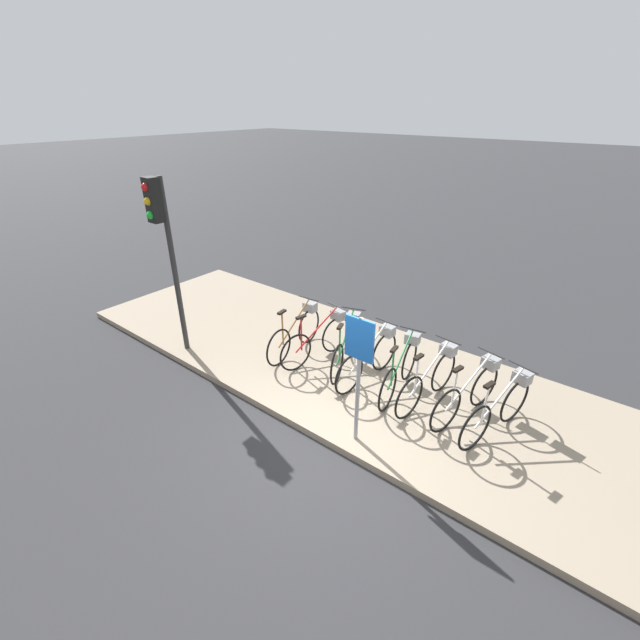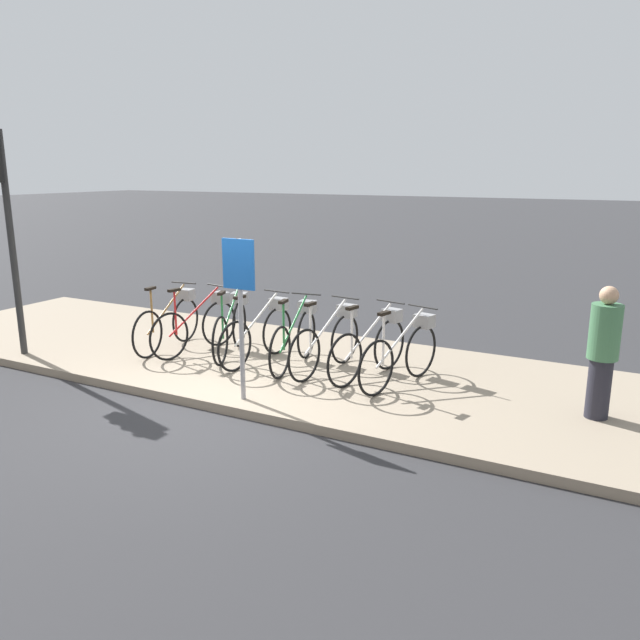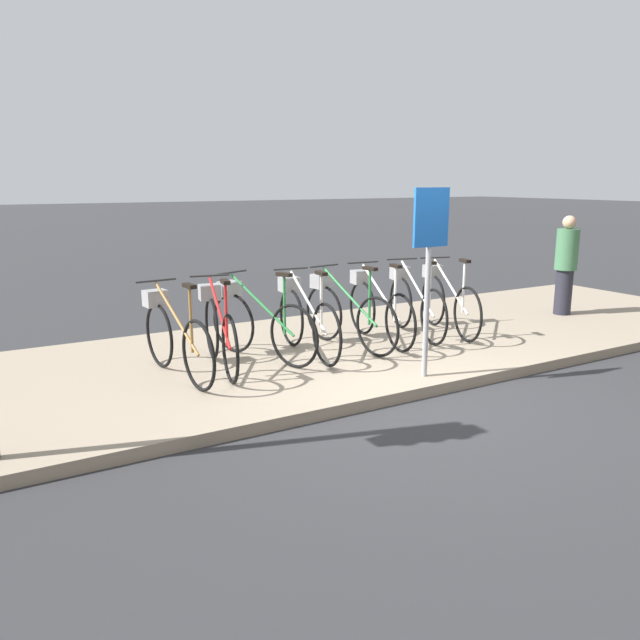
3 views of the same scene
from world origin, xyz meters
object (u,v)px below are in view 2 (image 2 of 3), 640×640
at_px(parked_bicycle_1, 199,323).
at_px(parked_bicycle_3, 261,331).
at_px(parked_bicycle_5, 329,339).
at_px(parked_bicycle_6, 372,344).
at_px(parked_bicycle_7, 404,351).
at_px(parked_bicycle_0, 170,320).
at_px(pedestrian, 603,351).
at_px(sign_post, 240,292).
at_px(parked_bicycle_4, 296,335).
at_px(parked_bicycle_2, 232,325).

height_order(parked_bicycle_1, parked_bicycle_3, same).
relative_size(parked_bicycle_5, parked_bicycle_6, 1.02).
bearing_deg(parked_bicycle_7, parked_bicycle_0, -178.74).
bearing_deg(pedestrian, sign_post, -160.27).
distance_m(parked_bicycle_3, pedestrian, 4.64).
bearing_deg(parked_bicycle_4, pedestrian, -0.98).
distance_m(parked_bicycle_4, parked_bicycle_6, 1.16).
bearing_deg(parked_bicycle_7, parked_bicycle_4, 178.85).
distance_m(parked_bicycle_2, pedestrian, 5.23).
xyz_separation_m(parked_bicycle_0, parked_bicycle_7, (3.89, 0.09, 0.00)).
distance_m(parked_bicycle_6, sign_post, 2.10).
xyz_separation_m(parked_bicycle_3, sign_post, (0.67, -1.45, 0.90)).
bearing_deg(parked_bicycle_5, pedestrian, -1.61).
bearing_deg(parked_bicycle_0, parked_bicycle_6, 3.21).
xyz_separation_m(parked_bicycle_0, parked_bicycle_5, (2.75, 0.15, 0.00)).
height_order(parked_bicycle_5, pedestrian, pedestrian).
xyz_separation_m(parked_bicycle_2, parked_bicycle_6, (2.34, 0.00, 0.00)).
bearing_deg(parked_bicycle_5, parked_bicycle_7, -3.15).
xyz_separation_m(parked_bicycle_3, parked_bicycle_4, (0.59, 0.03, 0.00)).
height_order(parked_bicycle_6, parked_bicycle_7, same).
bearing_deg(parked_bicycle_5, parked_bicycle_0, -176.92).
distance_m(parked_bicycle_4, parked_bicycle_5, 0.52).
bearing_deg(parked_bicycle_1, parked_bicycle_0, -173.58).
distance_m(parked_bicycle_1, parked_bicycle_7, 3.36).
bearing_deg(parked_bicycle_4, parked_bicycle_7, -1.15).
height_order(parked_bicycle_4, pedestrian, pedestrian).
relative_size(parked_bicycle_0, parked_bicycle_6, 1.02).
bearing_deg(parked_bicycle_6, parked_bicycle_3, -176.62).
distance_m(parked_bicycle_1, parked_bicycle_6, 2.87).
height_order(parked_bicycle_6, pedestrian, pedestrian).
bearing_deg(parked_bicycle_5, parked_bicycle_2, 178.72).
xyz_separation_m(parked_bicycle_4, parked_bicycle_7, (1.65, -0.03, 0.00)).
bearing_deg(parked_bicycle_3, parked_bicycle_6, 3.38).
distance_m(parked_bicycle_0, pedestrian, 6.28).
height_order(parked_bicycle_0, parked_bicycle_1, same).
distance_m(parked_bicycle_4, parked_bicycle_7, 1.65).
bearing_deg(parked_bicycle_1, parked_bicycle_7, 0.45).
bearing_deg(parked_bicycle_4, parked_bicycle_1, -178.00).
xyz_separation_m(parked_bicycle_1, parked_bicycle_4, (1.71, 0.06, 0.00)).
bearing_deg(parked_bicycle_5, parked_bicycle_1, -177.72).
xyz_separation_m(parked_bicycle_6, sign_post, (-1.07, -1.56, 0.90)).
distance_m(parked_bicycle_6, parked_bicycle_7, 0.51).
bearing_deg(parked_bicycle_4, sign_post, -86.78).
height_order(parked_bicycle_1, parked_bicycle_6, same).
relative_size(parked_bicycle_0, pedestrian, 1.13).
bearing_deg(sign_post, pedestrian, 19.73).
distance_m(parked_bicycle_5, parked_bicycle_7, 1.14).
bearing_deg(parked_bicycle_6, sign_post, -124.60).
relative_size(parked_bicycle_1, parked_bicycle_6, 1.01).
bearing_deg(parked_bicycle_1, parked_bicycle_4, 2.00).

